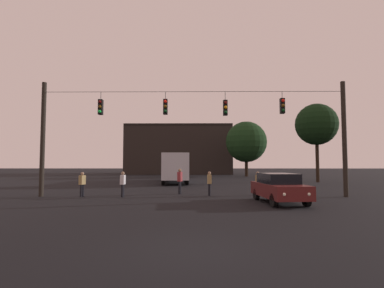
% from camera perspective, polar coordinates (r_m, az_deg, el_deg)
% --- Properties ---
extents(ground_plane, '(168.00, 168.00, 0.00)m').
position_cam_1_polar(ground_plane, '(31.87, 0.34, -7.28)').
color(ground_plane, black).
rests_on(ground_plane, ground).
extents(overhead_signal_span, '(18.94, 0.44, 7.12)m').
position_cam_1_polar(overhead_signal_span, '(18.85, 0.17, 2.67)').
color(overhead_signal_span, black).
rests_on(overhead_signal_span, ground).
extents(city_bus, '(3.39, 11.17, 3.00)m').
position_cam_1_polar(city_bus, '(32.73, -3.30, -3.91)').
color(city_bus, '#B7BCC6').
rests_on(city_bus, ground).
extents(car_near_right, '(2.19, 4.46, 1.52)m').
position_cam_1_polar(car_near_right, '(16.58, 15.94, -7.82)').
color(car_near_right, '#511919').
rests_on(car_near_right, ground).
extents(car_far_left, '(1.86, 4.36, 1.52)m').
position_cam_1_polar(car_far_left, '(44.05, -2.36, -5.22)').
color(car_far_left, '#2D2D33').
rests_on(car_far_left, ground).
extents(pedestrian_crossing_left, '(0.34, 0.42, 1.68)m').
position_cam_1_polar(pedestrian_crossing_left, '(20.45, -2.29, -6.68)').
color(pedestrian_crossing_left, black).
rests_on(pedestrian_crossing_left, ground).
extents(pedestrian_crossing_center, '(0.36, 0.42, 1.51)m').
position_cam_1_polar(pedestrian_crossing_center, '(20.00, 12.21, -6.99)').
color(pedestrian_crossing_center, black).
rests_on(pedestrian_crossing_center, ground).
extents(pedestrian_crossing_right, '(0.26, 0.37, 1.52)m').
position_cam_1_polar(pedestrian_crossing_right, '(19.34, 3.28, -7.16)').
color(pedestrian_crossing_right, black).
rests_on(pedestrian_crossing_right, ground).
extents(pedestrian_near_bus, '(0.28, 0.38, 1.54)m').
position_cam_1_polar(pedestrian_near_bus, '(19.11, -12.83, -7.09)').
color(pedestrian_near_bus, black).
rests_on(pedestrian_near_bus, ground).
extents(pedestrian_trailing, '(0.35, 0.42, 1.51)m').
position_cam_1_polar(pedestrian_trailing, '(19.95, -19.86, -6.88)').
color(pedestrian_trailing, black).
rests_on(pedestrian_trailing, ground).
extents(corner_building, '(19.21, 12.85, 9.03)m').
position_cam_1_polar(corner_building, '(59.61, -2.30, -1.21)').
color(corner_building, black).
rests_on(corner_building, ground).
extents(tree_left_silhouette, '(4.51, 4.51, 8.51)m').
position_cam_1_polar(tree_left_silhouette, '(35.81, 22.26, 3.38)').
color(tree_left_silhouette, black).
rests_on(tree_left_silhouette, ground).
extents(tree_behind_building, '(6.28, 6.28, 8.46)m').
position_cam_1_polar(tree_behind_building, '(47.64, 10.10, 0.39)').
color(tree_behind_building, black).
rests_on(tree_behind_building, ground).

